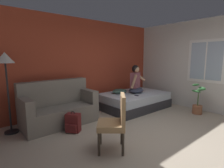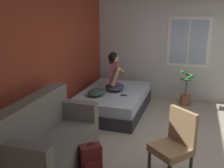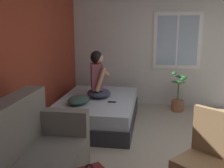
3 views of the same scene
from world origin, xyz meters
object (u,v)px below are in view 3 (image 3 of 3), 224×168
(bed, at_px, (98,111))
(person_seated, at_px, (98,79))
(side_chair, at_px, (206,156))
(cell_phone, at_px, (112,102))
(throw_pillow, at_px, (79,100))
(potted_plant, at_px, (178,97))
(couch, at_px, (25,167))

(bed, height_order, person_seated, person_seated)
(side_chair, relative_size, cell_phone, 6.81)
(bed, height_order, throw_pillow, throw_pillow)
(side_chair, distance_m, throw_pillow, 2.48)
(cell_phone, bearing_deg, bed, 53.99)
(cell_phone, distance_m, potted_plant, 1.73)
(person_seated, bearing_deg, cell_phone, -133.54)
(side_chair, relative_size, person_seated, 1.12)
(throw_pillow, bearing_deg, cell_phone, -72.15)
(couch, bearing_deg, throw_pillow, -0.08)
(bed, bearing_deg, side_chair, -143.98)
(bed, height_order, side_chair, side_chair)
(side_chair, bearing_deg, cell_phone, 33.12)
(side_chair, distance_m, potted_plant, 3.09)
(throw_pillow, xyz_separation_m, cell_phone, (0.18, -0.55, -0.07))
(throw_pillow, height_order, cell_phone, throw_pillow)
(throw_pillow, bearing_deg, bed, -30.83)
(throw_pillow, xyz_separation_m, potted_plant, (1.36, -1.81, -0.25))
(bed, xyz_separation_m, cell_phone, (-0.23, -0.31, 0.25))
(potted_plant, bearing_deg, couch, 151.49)
(person_seated, relative_size, potted_plant, 1.03)
(side_chair, height_order, cell_phone, side_chair)
(side_chair, bearing_deg, potted_plant, -0.27)
(side_chair, xyz_separation_m, throw_pillow, (1.72, 1.79, 0.02))
(throw_pillow, relative_size, potted_plant, 0.56)
(side_chair, height_order, potted_plant, side_chair)
(couch, height_order, side_chair, couch)
(couch, height_order, cell_phone, couch)
(side_chair, bearing_deg, couch, 97.90)
(bed, height_order, cell_phone, cell_phone)
(person_seated, relative_size, throw_pillow, 1.82)
(potted_plant, bearing_deg, person_seated, 119.54)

